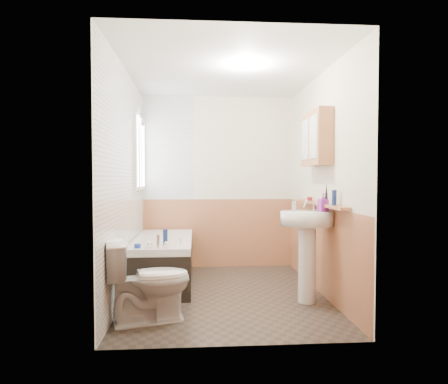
{
  "coord_description": "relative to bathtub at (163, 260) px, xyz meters",
  "views": [
    {
      "loc": [
        -0.33,
        -4.45,
        1.31
      ],
      "look_at": [
        0.0,
        0.15,
        1.15
      ],
      "focal_mm": 32.0,
      "sensor_mm": 36.0,
      "label": 1
    }
  ],
  "objects": [
    {
      "name": "wainscot_front",
      "position": [
        0.73,
        -1.91,
        0.2
      ],
      "size": [
        2.2,
        0.01,
        1.0
      ],
      "primitive_type": "cube",
      "color": "#B5724A",
      "rests_on": "wall_front"
    },
    {
      "name": "green_bottle",
      "position": [
        1.77,
        -0.89,
        0.85
      ],
      "size": [
        0.05,
        0.05,
        0.22
      ],
      "primitive_type": "cone",
      "rotation": [
        0.0,
        0.0,
        0.3
      ],
      "color": "black",
      "rests_on": "pine_shelf"
    },
    {
      "name": "cream_jar",
      "position": [
        -0.22,
        -0.7,
        0.29
      ],
      "size": [
        0.08,
        0.08,
        0.04
      ],
      "primitive_type": "cylinder",
      "rotation": [
        0.0,
        0.0,
        -0.22
      ],
      "color": "#19339E",
      "rests_on": "bathtub"
    },
    {
      "name": "foam_can",
      "position": [
        1.77,
        -1.12,
        0.82
      ],
      "size": [
        0.06,
        0.06,
        0.15
      ],
      "primitive_type": "cylinder",
      "rotation": [
        0.0,
        0.0,
        -0.43
      ],
      "color": "navy",
      "rests_on": "pine_shelf"
    },
    {
      "name": "soap_bottle",
      "position": [
        1.72,
        -0.93,
        0.71
      ],
      "size": [
        0.11,
        0.2,
        0.09
      ],
      "primitive_type": "imported",
      "rotation": [
        0.0,
        0.0,
        0.16
      ],
      "color": "purple",
      "rests_on": "sink"
    },
    {
      "name": "floor",
      "position": [
        0.73,
        -0.52,
        -0.3
      ],
      "size": [
        2.8,
        2.8,
        0.0
      ],
      "primitive_type": "plane",
      "color": "#2C251F",
      "rests_on": "ground"
    },
    {
      "name": "black_jar",
      "position": [
        1.77,
        -0.28,
        0.77
      ],
      "size": [
        0.07,
        0.07,
        0.04
      ],
      "primitive_type": "cylinder",
      "rotation": [
        0.0,
        0.0,
        0.09
      ],
      "color": "maroon",
      "rests_on": "pine_shelf"
    },
    {
      "name": "wall_right",
      "position": [
        1.84,
        -0.52,
        0.95
      ],
      "size": [
        0.02,
        2.8,
        2.5
      ],
      "primitive_type": "cube",
      "color": "beige",
      "rests_on": "ground"
    },
    {
      "name": "orange_bottle",
      "position": [
        0.23,
        -0.51,
        0.31
      ],
      "size": [
        0.03,
        0.03,
        0.08
      ],
      "primitive_type": "cylinder",
      "rotation": [
        0.0,
        0.0,
        -0.01
      ],
      "color": "silver",
      "rests_on": "bathtub"
    },
    {
      "name": "sink",
      "position": [
        1.57,
        -0.88,
        0.39
      ],
      "size": [
        0.56,
        0.45,
        1.08
      ],
      "rotation": [
        0.0,
        0.0,
        0.05
      ],
      "color": "white",
      "rests_on": "floor"
    },
    {
      "name": "tile_return_back",
      "position": [
        0.0,
        0.87,
        1.45
      ],
      "size": [
        0.75,
        0.01,
        1.5
      ],
      "primitive_type": "cube",
      "color": "white",
      "rests_on": "wall_back"
    },
    {
      "name": "wainscot_right",
      "position": [
        1.82,
        -0.52,
        0.2
      ],
      "size": [
        0.01,
        2.8,
        1.0
      ],
      "primitive_type": "cube",
      "color": "#B5724A",
      "rests_on": "wall_right"
    },
    {
      "name": "ceiling",
      "position": [
        0.73,
        -0.52,
        2.2
      ],
      "size": [
        2.8,
        2.8,
        0.0
      ],
      "primitive_type": "plane",
      "rotation": [
        3.14,
        0.0,
        0.0
      ],
      "color": "white",
      "rests_on": "ground"
    },
    {
      "name": "bathtub",
      "position": [
        0.0,
        0.0,
        0.0
      ],
      "size": [
        0.7,
        1.63,
        0.71
      ],
      "color": "black",
      "rests_on": "floor"
    },
    {
      "name": "wall_back",
      "position": [
        0.73,
        0.89,
        0.95
      ],
      "size": [
        2.2,
        0.02,
        2.5
      ],
      "primitive_type": "cube",
      "color": "beige",
      "rests_on": "ground"
    },
    {
      "name": "pine_shelf",
      "position": [
        1.77,
        -0.69,
        0.73
      ],
      "size": [
        0.1,
        1.49,
        0.03
      ],
      "primitive_type": "cube",
      "color": "#B5724A",
      "rests_on": "wall_right"
    },
    {
      "name": "blue_gel",
      "position": [
        0.07,
        -0.57,
        0.36
      ],
      "size": [
        0.05,
        0.03,
        0.18
      ],
      "primitive_type": "cube",
      "rotation": [
        0.0,
        0.0,
        0.06
      ],
      "color": "navy",
      "rests_on": "bathtub"
    },
    {
      "name": "window",
      "position": [
        -0.33,
        0.43,
        1.35
      ],
      "size": [
        0.03,
        0.79,
        0.99
      ],
      "color": "white",
      "rests_on": "wall_left"
    },
    {
      "name": "medicine_cabinet",
      "position": [
        1.74,
        -0.61,
        1.46
      ],
      "size": [
        0.17,
        0.67,
        0.61
      ],
      "color": "#B5724A",
      "rests_on": "wall_right"
    },
    {
      "name": "shower_riser",
      "position": [
        -0.31,
        0.2,
        1.44
      ],
      "size": [
        0.1,
        0.07,
        1.12
      ],
      "color": "silver",
      "rests_on": "wall_left"
    },
    {
      "name": "wall_front",
      "position": [
        0.73,
        -1.93,
        0.95
      ],
      "size": [
        2.2,
        0.02,
        2.5
      ],
      "primitive_type": "cube",
      "color": "beige",
      "rests_on": "ground"
    },
    {
      "name": "tile_cladding_left",
      "position": [
        -0.36,
        -0.52,
        0.95
      ],
      "size": [
        0.01,
        2.8,
        2.5
      ],
      "primitive_type": "cube",
      "color": "white",
      "rests_on": "wall_left"
    },
    {
      "name": "clear_bottle",
      "position": [
        1.41,
        -0.95,
        0.72
      ],
      "size": [
        0.05,
        0.05,
        0.11
      ],
      "primitive_type": "cylinder",
      "rotation": [
        0.0,
        0.0,
        0.15
      ],
      "color": "silver",
      "rests_on": "sink"
    },
    {
      "name": "wall_left",
      "position": [
        -0.38,
        -0.52,
        0.95
      ],
      "size": [
        0.02,
        2.8,
        2.5
      ],
      "primitive_type": "cube",
      "color": "beige",
      "rests_on": "ground"
    },
    {
      "name": "toilet",
      "position": [
        -0.03,
        -1.33,
        0.08
      ],
      "size": [
        0.85,
        0.61,
        0.75
      ],
      "primitive_type": "imported",
      "rotation": [
        0.0,
        0.0,
        1.82
      ],
      "color": "white",
      "rests_on": "floor"
    },
    {
      "name": "wainscot_back",
      "position": [
        0.73,
        0.87,
        0.2
      ],
      "size": [
        2.2,
        0.01,
        1.0
      ],
      "primitive_type": "cube",
      "color": "#B5724A",
      "rests_on": "wall_back"
    }
  ]
}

